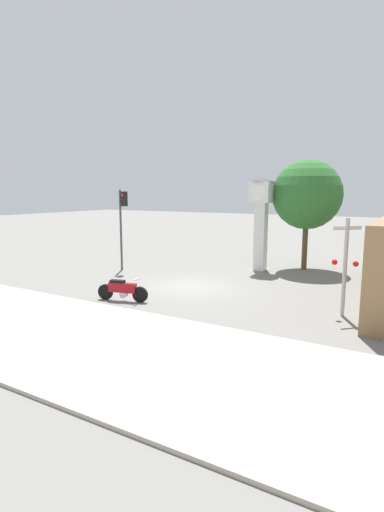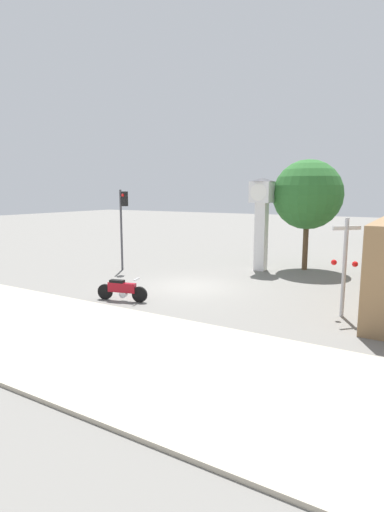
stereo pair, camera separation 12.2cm
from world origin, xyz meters
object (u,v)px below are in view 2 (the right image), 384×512
clock_tower (262,210)px  street_tree (308,195)px  motorcycle (122,290)px  traffic_light (123,216)px  railroad_crossing_signal (345,263)px

clock_tower → street_tree: bearing=34.9°
motorcycle → clock_tower: (2.45, 8.97, 2.94)m
traffic_light → railroad_crossing_signal: size_ratio=1.29×
clock_tower → traffic_light: (-6.62, -3.93, -0.32)m
traffic_light → clock_tower: bearing=30.7°
traffic_light → railroad_crossing_signal: 12.55m
motorcycle → traffic_light: 7.04m
railroad_crossing_signal → street_tree: street_tree is taller
clock_tower → traffic_light: size_ratio=1.14×
traffic_light → street_tree: bearing=31.8°
motorcycle → railroad_crossing_signal: size_ratio=0.61×
clock_tower → motorcycle: bearing=-105.3°
railroad_crossing_signal → street_tree: bearing=113.7°
motorcycle → traffic_light: bearing=115.6°
motorcycle → street_tree: (4.55, 10.43, 3.75)m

